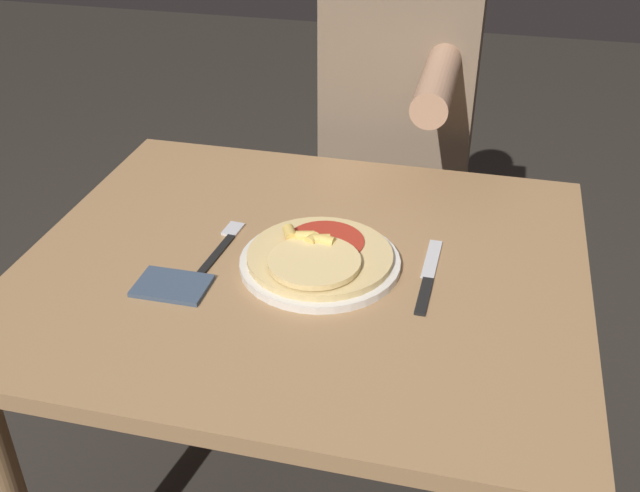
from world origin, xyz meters
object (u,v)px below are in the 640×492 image
(dining_table, at_px, (304,319))
(knife, at_px, (428,277))
(plate, at_px, (320,263))
(pizza, at_px, (319,255))
(fork, at_px, (223,244))
(person_diner, at_px, (399,121))

(dining_table, distance_m, knife, 0.25)
(plate, xyz_separation_m, pizza, (-0.00, -0.01, 0.02))
(pizza, xyz_separation_m, fork, (-0.18, 0.03, -0.02))
(knife, bearing_deg, plate, -177.57)
(person_diner, bearing_deg, knife, -77.42)
(pizza, bearing_deg, person_diner, 86.53)
(plate, bearing_deg, knife, 2.43)
(person_diner, bearing_deg, pizza, -93.47)
(dining_table, xyz_separation_m, plate, (0.03, -0.01, 0.13))
(fork, relative_size, knife, 0.80)
(dining_table, height_order, plate, plate)
(pizza, xyz_separation_m, person_diner, (0.04, 0.65, -0.02))
(dining_table, relative_size, pizza, 3.88)
(dining_table, distance_m, fork, 0.20)
(plate, relative_size, fork, 1.53)
(pizza, distance_m, knife, 0.18)
(plate, bearing_deg, person_diner, 86.61)
(pizza, distance_m, person_diner, 0.65)
(plate, distance_m, knife, 0.18)
(pizza, relative_size, knife, 1.11)
(dining_table, xyz_separation_m, pizza, (0.03, -0.01, 0.15))
(dining_table, bearing_deg, knife, -0.14)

